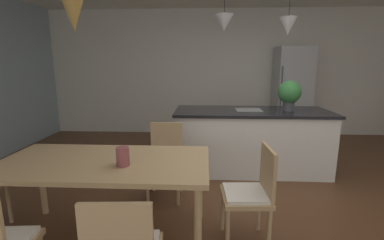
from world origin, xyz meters
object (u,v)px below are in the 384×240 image
refrigerator (291,94)px  vase_on_dining_table (123,157)px  chair_far_right (165,158)px  chair_kitchen_end (251,192)px  kitchen_island (251,140)px  potted_plant_on_island (289,93)px  dining_table (105,168)px

refrigerator → vase_on_dining_table: bearing=-124.1°
chair_far_right → vase_on_dining_table: vase_on_dining_table is taller
chair_far_right → chair_kitchen_end: 1.19m
chair_kitchen_end → kitchen_island: (0.27, 1.68, -0.01)m
chair_far_right → vase_on_dining_table: (-0.20, -0.93, 0.34)m
kitchen_island → vase_on_dining_table: 2.27m
potted_plant_on_island → vase_on_dining_table: 2.60m
chair_kitchen_end → refrigerator: refrigerator is taller
chair_kitchen_end → kitchen_island: size_ratio=0.40×
dining_table → kitchen_island: 2.29m
dining_table → potted_plant_on_island: bearing=39.5°
chair_far_right → refrigerator: 3.53m
dining_table → refrigerator: 4.40m
chair_far_right → kitchen_island: bearing=37.7°
dining_table → kitchen_island: kitchen_island is taller
vase_on_dining_table → potted_plant_on_island: bearing=44.3°
chair_kitchen_end → vase_on_dining_table: size_ratio=5.65×
dining_table → chair_kitchen_end: bearing=0.1°
vase_on_dining_table → chair_far_right: bearing=77.7°
potted_plant_on_island → vase_on_dining_table: potted_plant_on_island is taller
chair_kitchen_end → refrigerator: bearing=68.5°
chair_far_right → kitchen_island: size_ratio=0.40×
chair_kitchen_end → potted_plant_on_island: size_ratio=2.05×
chair_kitchen_end → potted_plant_on_island: bearing=65.2°
chair_far_right → potted_plant_on_island: (1.64, 0.87, 0.67)m
dining_table → chair_far_right: chair_far_right is taller
chair_kitchen_end → potted_plant_on_island: potted_plant_on_island is taller
dining_table → potted_plant_on_island: (2.05, 1.69, 0.48)m
dining_table → chair_far_right: 0.93m
dining_table → vase_on_dining_table: size_ratio=11.66×
kitchen_island → vase_on_dining_table: bearing=-126.6°
dining_table → chair_kitchen_end: (1.27, 0.00, -0.19)m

